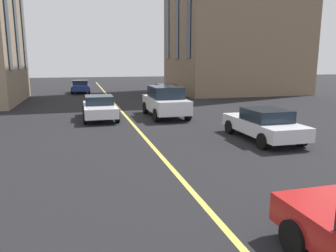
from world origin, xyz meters
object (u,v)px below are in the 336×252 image
car_white_mid (100,107)px  car_white_trailing (264,124)px  car_blue_parked_b (80,86)px  car_white_near (165,101)px  car_green_far (166,91)px

car_white_mid → car_white_trailing: 9.74m
car_blue_parked_b → car_white_trailing: same height
car_white_mid → car_white_near: bearing=-94.0°
car_white_mid → car_green_far: same height
car_blue_parked_b → car_white_near: (-17.87, -4.97, 0.27)m
car_blue_parked_b → car_green_far: bearing=-137.4°
car_white_near → car_blue_parked_b: bearing=15.5°
car_white_mid → car_green_far: size_ratio=1.00×
car_white_mid → car_white_trailing: size_ratio=1.00×
car_white_mid → car_green_far: (9.40, -6.53, 0.00)m
car_white_near → car_white_trailing: size_ratio=1.07×
car_blue_parked_b → car_white_near: size_ratio=0.94×
car_white_near → car_white_trailing: (-6.95, -2.57, -0.27)m
car_white_trailing → car_white_near: bearing=20.3°
car_white_mid → car_blue_parked_b: bearing=3.3°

